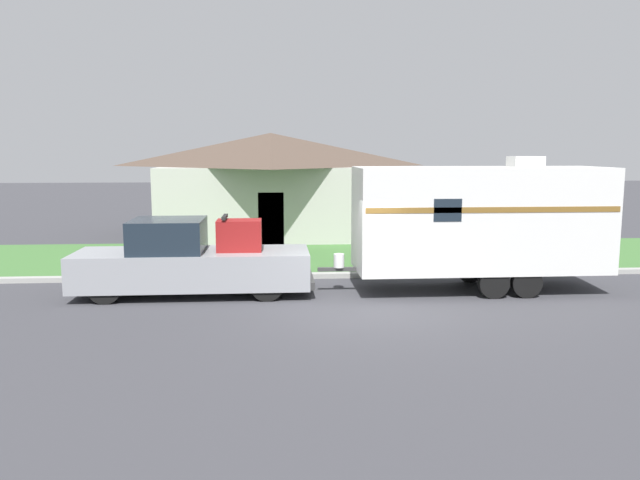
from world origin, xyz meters
The scene contains 7 objects.
ground_plane centered at (0.00, 0.00, 0.00)m, with size 120.00×120.00×0.00m, color #38383D.
curb_strip centered at (0.00, 3.75, 0.07)m, with size 80.00×0.30×0.14m.
lawn_strip centered at (0.00, 7.40, 0.01)m, with size 80.00×7.00×0.03m.
house_across_street centered at (-1.93, 14.03, 2.32)m, with size 9.87×8.59×4.49m.
pickup_truck centered at (-3.97, 1.86, 0.88)m, with size 6.11×1.98×2.07m.
travel_trailer centered at (3.64, 1.86, 1.91)m, with size 7.59×2.24×3.57m.
mailbox centered at (1.11, 4.70, 1.07)m, with size 0.48×0.20×1.40m.
Camera 1 is at (-1.82, -14.22, 3.73)m, focal length 35.00 mm.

